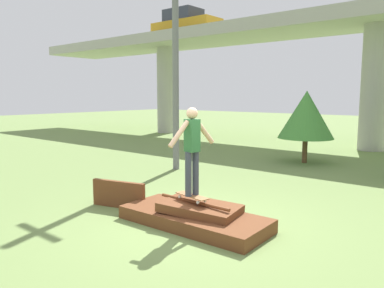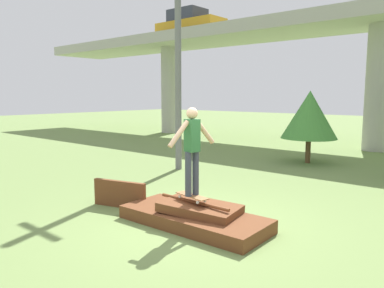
{
  "view_description": "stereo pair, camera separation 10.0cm",
  "coord_description": "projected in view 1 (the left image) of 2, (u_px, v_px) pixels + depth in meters",
  "views": [
    {
      "loc": [
        4.16,
        -5.12,
        2.37
      ],
      "look_at": [
        -0.04,
        -0.0,
        1.5
      ],
      "focal_mm": 35.0,
      "sensor_mm": 36.0,
      "label": 1
    },
    {
      "loc": [
        4.24,
        -5.06,
        2.37
      ],
      "look_at": [
        -0.04,
        -0.0,
        1.5
      ],
      "focal_mm": 35.0,
      "sensor_mm": 36.0,
      "label": 2
    }
  ],
  "objects": [
    {
      "name": "skateboard",
      "position": [
        192.0,
        196.0,
        6.81
      ],
      "size": [
        0.76,
        0.32,
        0.09
      ],
      "color": "brown",
      "rests_on": "scrap_pile"
    },
    {
      "name": "car_on_overpass_mid",
      "position": [
        185.0,
        25.0,
        22.32
      ],
      "size": [
        4.31,
        1.65,
        1.53
      ],
      "color": "#B28419",
      "rests_on": "highway_overpass"
    },
    {
      "name": "highway_overpass",
      "position": [
        378.0,
        27.0,
        15.47
      ],
      "size": [
        44.0,
        4.12,
        5.89
      ],
      "color": "#A8A59E",
      "rests_on": "ground_plane"
    },
    {
      "name": "utility_pole",
      "position": [
        175.0,
        45.0,
        11.53
      ],
      "size": [
        1.3,
        0.2,
        7.56
      ],
      "color": "slate",
      "rests_on": "ground_plane"
    },
    {
      "name": "ground_plane",
      "position": [
        194.0,
        225.0,
        6.85
      ],
      "size": [
        80.0,
        80.0,
        0.0
      ],
      "primitive_type": "plane",
      "color": "olive"
    },
    {
      "name": "skater",
      "position": [
        192.0,
        146.0,
        6.69
      ],
      "size": [
        0.27,
        1.05,
        1.59
      ],
      "color": "#383D4C",
      "rests_on": "skateboard"
    },
    {
      "name": "tree_mid_back",
      "position": [
        306.0,
        115.0,
        12.96
      ],
      "size": [
        1.91,
        1.91,
        2.52
      ],
      "color": "brown",
      "rests_on": "ground_plane"
    },
    {
      "name": "scrap_pile",
      "position": [
        195.0,
        216.0,
        6.83
      ],
      "size": [
        2.81,
        1.22,
        0.47
      ],
      "color": "brown",
      "rests_on": "ground_plane"
    },
    {
      "name": "scrap_plank_loose",
      "position": [
        119.0,
        194.0,
        7.89
      ],
      "size": [
        1.23,
        0.42,
        0.57
      ],
      "color": "brown",
      "rests_on": "ground_plane"
    }
  ]
}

